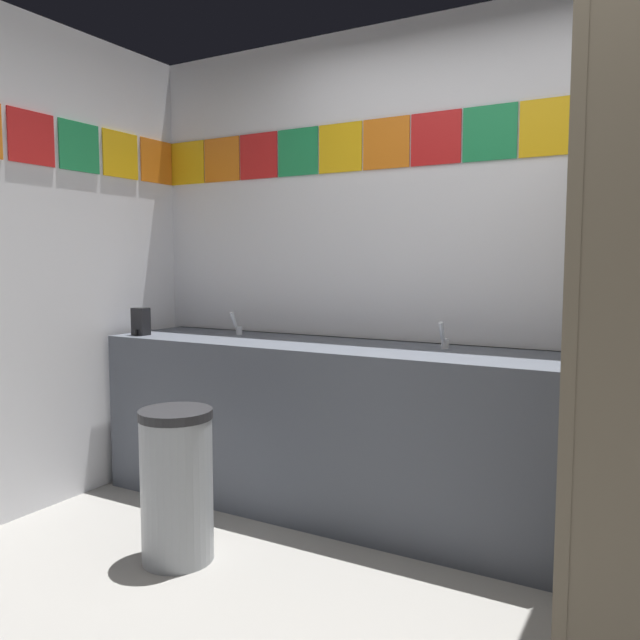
% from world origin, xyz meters
% --- Properties ---
extents(wall_back, '(4.41, 0.09, 2.57)m').
position_xyz_m(wall_back, '(0.00, 1.52, 1.29)').
color(wall_back, silver).
rests_on(wall_back, ground_plane).
extents(vanity_counter, '(2.50, 0.62, 0.89)m').
position_xyz_m(vanity_counter, '(-0.91, 1.17, 0.45)').
color(vanity_counter, '#4C515B').
rests_on(vanity_counter, ground_plane).
extents(faucet_left, '(0.04, 0.10, 0.14)m').
position_xyz_m(faucet_left, '(-1.53, 1.26, 0.94)').
color(faucet_left, silver).
rests_on(faucet_left, vanity_counter).
extents(faucet_right, '(0.04, 0.10, 0.14)m').
position_xyz_m(faucet_right, '(-0.28, 1.26, 0.94)').
color(faucet_right, silver).
rests_on(faucet_right, vanity_counter).
extents(soap_dispenser, '(0.09, 0.09, 0.16)m').
position_xyz_m(soap_dispenser, '(-2.02, 0.98, 0.97)').
color(soap_dispenser, black).
rests_on(soap_dispenser, vanity_counter).
extents(trash_bin, '(0.32, 0.32, 0.68)m').
position_xyz_m(trash_bin, '(-1.18, 0.35, 0.34)').
color(trash_bin, '#999EA3').
rests_on(trash_bin, ground_plane).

